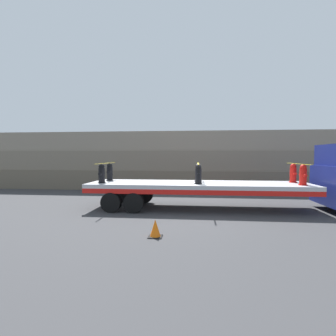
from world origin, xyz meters
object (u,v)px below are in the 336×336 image
Objects in this scene: fire_hydrant_black_near_0 at (102,174)px; fire_hydrant_black_near_1 at (198,174)px; traffic_cone at (155,228)px; fire_hydrant_black_far_0 at (110,172)px; fire_hydrant_black_far_1 at (198,173)px; fire_hydrant_red_far_2 at (293,173)px; flatbed_trailer at (187,187)px; fire_hydrant_red_near_2 at (303,175)px.

fire_hydrant_black_near_0 is 4.28m from fire_hydrant_black_near_1.
fire_hydrant_black_near_0 is 4.95m from traffic_cone.
fire_hydrant_black_near_1 is (4.28, -1.10, 0.00)m from fire_hydrant_black_far_0.
fire_hydrant_black_near_1 is 4.16m from traffic_cone.
traffic_cone is at bearing -109.14° from fire_hydrant_black_near_1.
fire_hydrant_red_far_2 is (4.28, 0.00, 0.00)m from fire_hydrant_black_far_1.
fire_hydrant_black_far_0 is 5.83m from traffic_cone.
fire_hydrant_red_far_2 is (8.56, 0.00, 0.00)m from fire_hydrant_black_far_0.
fire_hydrant_black_near_0 is (-3.77, -0.55, 0.62)m from flatbed_trailer.
fire_hydrant_red_far_2 is at bearing 90.00° from fire_hydrant_red_near_2.
fire_hydrant_black_far_0 is at bearing 180.00° from fire_hydrant_red_far_2.
fire_hydrant_black_near_0 is at bearing -172.65° from fire_hydrant_red_far_2.
fire_hydrant_black_far_0 is at bearing 180.00° from fire_hydrant_black_far_1.
fire_hydrant_black_near_1 is 1.00× the size of fire_hydrant_black_far_1.
fire_hydrant_black_far_1 is at bearing 165.54° from fire_hydrant_red_near_2.
fire_hydrant_black_near_1 and fire_hydrant_red_near_2 have the same top height.
traffic_cone is at bearing -146.28° from fire_hydrant_red_near_2.
traffic_cone is at bearing -100.40° from flatbed_trailer.
fire_hydrant_red_near_2 is at bearing -6.57° from flatbed_trailer.
traffic_cone is at bearing -51.20° from fire_hydrant_black_near_0.
fire_hydrant_red_far_2 reaches higher than traffic_cone.
fire_hydrant_black_near_0 is 1.00× the size of fire_hydrant_red_far_2.
fire_hydrant_black_near_0 and fire_hydrant_black_near_1 have the same top height.
flatbed_trailer is at bearing 173.43° from fire_hydrant_red_near_2.
fire_hydrant_black_far_0 is 1.64× the size of traffic_cone.
flatbed_trailer is 4.86m from fire_hydrant_red_far_2.
fire_hydrant_black_far_1 reaches higher than flatbed_trailer.
fire_hydrant_black_far_0 is 1.00× the size of fire_hydrant_black_far_1.
fire_hydrant_black_far_1 and fire_hydrant_red_near_2 have the same top height.
flatbed_trailer is 0.97m from fire_hydrant_black_far_1.
fire_hydrant_black_far_1 is 1.00× the size of fire_hydrant_red_far_2.
fire_hydrant_black_near_0 is at bearing 180.00° from fire_hydrant_red_near_2.
fire_hydrant_black_near_1 is at bearing -47.44° from flatbed_trailer.
traffic_cone is (-5.57, -3.72, -1.34)m from fire_hydrant_red_near_2.
fire_hydrant_black_far_0 is at bearing 90.00° from fire_hydrant_black_near_0.
fire_hydrant_red_near_2 is at bearing 0.00° from fire_hydrant_black_near_0.
flatbed_trailer is 18.68× the size of traffic_cone.
fire_hydrant_red_near_2 is (4.79, -0.55, 0.62)m from flatbed_trailer.
fire_hydrant_black_far_1 is (4.28, 1.10, 0.00)m from fire_hydrant_black_near_0.
fire_hydrant_red_near_2 reaches higher than traffic_cone.
fire_hydrant_black_near_0 is 1.64× the size of traffic_cone.
fire_hydrant_black_far_1 is 1.00× the size of fire_hydrant_red_near_2.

